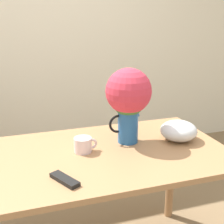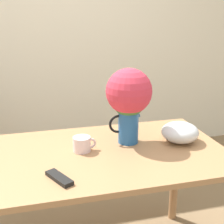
% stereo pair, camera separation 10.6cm
% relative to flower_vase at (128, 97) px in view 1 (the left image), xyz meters
% --- Properties ---
extents(wall_back, '(8.00, 0.05, 2.60)m').
position_rel_flower_vase_xyz_m(wall_back, '(-0.29, 1.67, 0.25)').
color(wall_back, '#EDE5CC').
rests_on(wall_back, ground_plane).
extents(table, '(1.41, 0.81, 0.78)m').
position_rel_flower_vase_xyz_m(table, '(-0.20, -0.10, -0.38)').
color(table, '#A3754C').
rests_on(table, ground_plane).
extents(flower_vase, '(0.26, 0.26, 0.44)m').
position_rel_flower_vase_xyz_m(flower_vase, '(0.00, 0.00, 0.00)').
color(flower_vase, '#235B9E').
rests_on(flower_vase, table).
extents(coffee_mug, '(0.13, 0.10, 0.08)m').
position_rel_flower_vase_xyz_m(coffee_mug, '(-0.28, -0.06, -0.23)').
color(coffee_mug, silver).
rests_on(coffee_mug, table).
extents(white_bowl, '(0.22, 0.22, 0.12)m').
position_rel_flower_vase_xyz_m(white_bowl, '(0.30, -0.07, -0.21)').
color(white_bowl, silver).
rests_on(white_bowl, table).
extents(remote_control, '(0.12, 0.17, 0.02)m').
position_rel_flower_vase_xyz_m(remote_control, '(-0.43, -0.34, -0.26)').
color(remote_control, black).
rests_on(remote_control, table).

